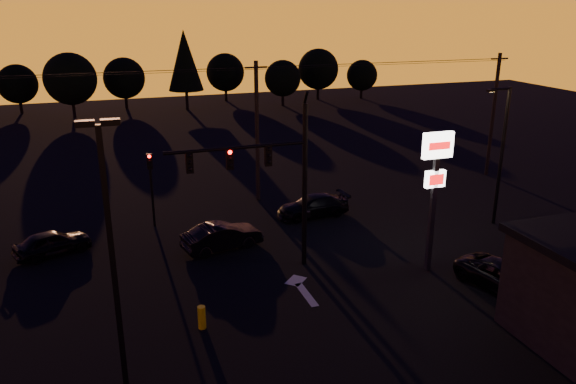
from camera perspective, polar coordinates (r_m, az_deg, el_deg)
name	(u,v)px	position (r m, az deg, el deg)	size (l,w,h in m)	color
ground	(304,307)	(24.42, 1.61, -11.63)	(120.00, 120.00, 0.00)	black
lane_arrow	(301,288)	(25.93, 1.36, -9.69)	(1.20, 3.10, 0.01)	beige
traffic_signal_mast	(273,172)	(25.92, -1.58, 2.09)	(6.79, 0.52, 8.58)	black
secondary_signal	(151,179)	(32.72, -13.75, 1.28)	(0.30, 0.31, 4.35)	black
parking_lot_light	(111,244)	(18.16, -17.55, -5.06)	(1.25, 0.30, 9.14)	black
pylon_sign	(436,172)	(26.74, 14.77, 1.94)	(1.50, 0.28, 6.80)	black
streetlight	(501,150)	(34.00, 20.81, 3.96)	(1.55, 0.35, 8.00)	black
utility_pole_1	(257,132)	(35.89, -3.16, 6.15)	(1.40, 0.26, 9.00)	black
utility_pole_2	(493,114)	(44.19, 20.11, 7.41)	(1.40, 0.26, 9.00)	black
power_wires	(256,68)	(35.25, -3.27, 12.47)	(36.00, 1.22, 0.07)	black
bollard	(202,317)	(23.05, -8.75, -12.48)	(0.32, 0.32, 0.96)	#D3C107
tree_1	(18,84)	(73.78, -25.78, 9.85)	(4.54, 4.54, 5.71)	black
tree_2	(70,79)	(68.26, -21.26, 10.66)	(5.77, 5.78, 7.26)	black
tree_3	(124,78)	(72.34, -16.31, 11.04)	(4.95, 4.95, 6.22)	black
tree_4	(185,60)	(69.83, -10.45, 13.02)	(4.18, 4.18, 9.50)	black
tree_5	(225,72)	(76.05, -6.39, 11.99)	(4.95, 4.95, 6.22)	black
tree_6	(283,78)	(71.92, -0.54, 11.47)	(4.54, 4.54, 5.71)	black
tree_7	(318,69)	(76.70, 3.09, 12.36)	(5.36, 5.36, 6.74)	black
tree_8	(362,75)	(78.34, 7.52, 11.67)	(4.12, 4.12, 5.19)	black
car_left	(52,243)	(31.33, -22.81, -4.78)	(1.53, 3.79, 1.29)	black
car_mid	(222,236)	(29.75, -6.70, -4.50)	(1.47, 4.22, 1.39)	black
car_right	(313,206)	(34.09, 2.55, -1.42)	(1.81, 4.44, 1.29)	black
suv_parked	(504,277)	(27.35, 21.08, -8.02)	(2.06, 4.47, 1.24)	black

